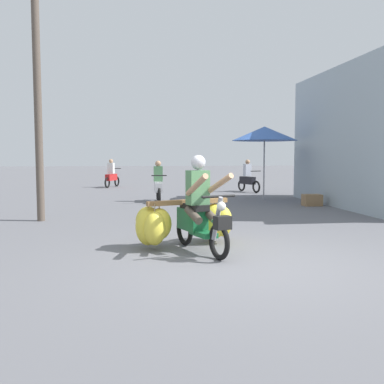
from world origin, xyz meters
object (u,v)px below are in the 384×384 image
object	(u,v)px
produce_crate	(312,200)
motorbike_distant_far_ahead	(248,179)
motorbike_distant_ahead_left	(158,185)
utility_pole	(37,78)
motorbike_main_loaded	(190,220)
market_umbrella_near_shop	(264,134)
motorbike_distant_ahead_right	(111,176)

from	to	relation	value
produce_crate	motorbike_distant_far_ahead	bearing A→B (deg)	96.46
motorbike_distant_ahead_left	utility_pole	size ratio (longest dim) A/B	0.24
motorbike_main_loaded	produce_crate	bearing A→B (deg)	50.32
motorbike_main_loaded	market_umbrella_near_shop	bearing A→B (deg)	64.18
produce_crate	utility_pole	distance (m)	8.65
motorbike_main_loaded	motorbike_distant_ahead_left	world-z (taller)	motorbike_main_loaded
motorbike_distant_ahead_right	motorbike_distant_far_ahead	xyz separation A→B (m)	(5.97, -3.57, 0.00)
motorbike_main_loaded	motorbike_distant_far_ahead	bearing A→B (deg)	69.87
motorbike_main_loaded	motorbike_distant_far_ahead	size ratio (longest dim) A/B	1.29
motorbike_main_loaded	market_umbrella_near_shop	world-z (taller)	market_umbrella_near_shop
produce_crate	motorbike_distant_ahead_left	bearing A→B (deg)	158.18
motorbike_distant_ahead_left	produce_crate	bearing A→B (deg)	-21.82
motorbike_main_loaded	market_umbrella_near_shop	xyz separation A→B (m)	(3.68, 7.61, 1.87)
utility_pole	produce_crate	bearing A→B (deg)	15.02
motorbike_distant_far_ahead	market_umbrella_near_shop	world-z (taller)	market_umbrella_near_shop
market_umbrella_near_shop	produce_crate	size ratio (longest dim) A/B	4.63
motorbike_distant_ahead_right	motorbike_distant_far_ahead	world-z (taller)	same
motorbike_distant_ahead_left	produce_crate	size ratio (longest dim) A/B	2.89
produce_crate	utility_pole	xyz separation A→B (m)	(-7.77, -2.08, 3.20)
motorbike_distant_far_ahead	produce_crate	world-z (taller)	motorbike_distant_far_ahead
motorbike_distant_ahead_left	market_umbrella_near_shop	distance (m)	4.17
motorbike_distant_far_ahead	produce_crate	size ratio (longest dim) A/B	2.77
motorbike_distant_ahead_right	produce_crate	size ratio (longest dim) A/B	2.72
market_umbrella_near_shop	utility_pole	size ratio (longest dim) A/B	0.38
motorbike_main_loaded	motorbike_distant_ahead_left	distance (m)	7.44
motorbike_distant_ahead_right	motorbike_distant_ahead_left	bearing A→B (deg)	-75.03
motorbike_distant_ahead_right	motorbike_distant_far_ahead	distance (m)	6.96
motorbike_distant_far_ahead	market_umbrella_near_shop	xyz separation A→B (m)	(-0.32, -3.31, 1.78)
motorbike_distant_far_ahead	market_umbrella_near_shop	bearing A→B (deg)	-95.53
motorbike_distant_far_ahead	market_umbrella_near_shop	distance (m)	3.77
motorbike_main_loaded	motorbike_distant_far_ahead	distance (m)	11.63
market_umbrella_near_shop	utility_pole	xyz separation A→B (m)	(-6.84, -4.14, 1.03)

